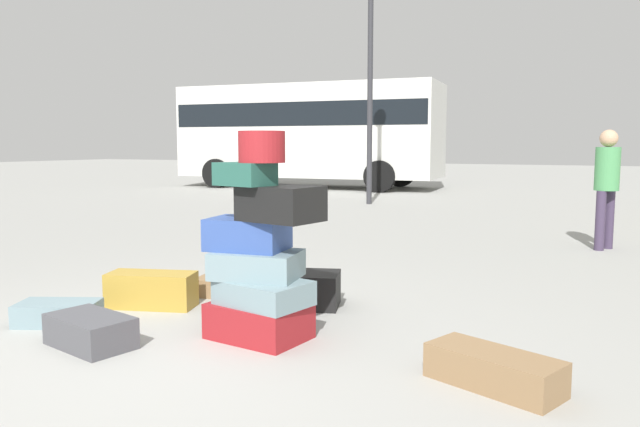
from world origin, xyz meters
name	(u,v)px	position (x,y,z in m)	size (l,w,h in m)	color
ground_plane	(169,354)	(0.00, 0.00, 0.00)	(80.00, 80.00, 0.00)	#9E9E99
suitcase_tower	(260,255)	(0.35, 0.57, 0.58)	(0.87, 0.60, 1.44)	maroon
suitcase_charcoal_left_side	(90,331)	(-0.57, -0.10, 0.10)	(0.60, 0.35, 0.21)	#4C4C51
suitcase_brown_upright_blue	(494,370)	(1.99, 0.35, 0.10)	(0.74, 0.31, 0.20)	olive
suitcase_slate_foreground_far	(58,313)	(-1.19, 0.17, 0.08)	(0.58, 0.32, 0.17)	gray
suitcase_black_behind_tower	(293,289)	(0.16, 1.41, 0.14)	(0.76, 0.40, 0.29)	black
suitcase_brown_foreground_near	(235,286)	(-0.48, 1.50, 0.08)	(0.65, 0.38, 0.16)	olive
suitcase_tan_right_side	(152,290)	(-0.88, 0.86, 0.14)	(0.71, 0.29, 0.29)	#B28C33
person_bearded_onlooker	(607,179)	(2.45, 5.59, 0.91)	(0.30, 0.32, 1.53)	#3F334C
parked_bus	(310,129)	(-6.15, 14.33, 1.83)	(8.27, 3.24, 3.15)	silver
lamp_post	(370,40)	(-2.47, 9.98, 3.64)	(0.36, 0.36, 5.50)	#333338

